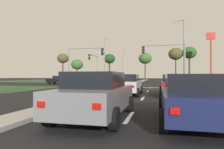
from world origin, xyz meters
TOP-DOWN VIEW (x-y plane):
  - ground_plane at (0.00, 30.00)m, footprint 200.00×200.00m
  - grass_verge_far_left at (-25.50, 54.50)m, footprint 35.00×35.00m
  - median_island_near at (0.00, 11.00)m, footprint 1.20×22.00m
  - median_island_far at (0.00, 55.00)m, footprint 1.20×36.00m
  - lane_dash_near at (3.50, 4.79)m, footprint 0.14×2.00m
  - lane_dash_second at (3.50, 10.79)m, footprint 0.14×2.00m
  - lane_dash_third at (3.50, 16.79)m, footprint 0.14×2.00m
  - lane_dash_fourth at (3.50, 22.79)m, footprint 0.14×2.00m
  - edge_line_right at (6.85, 12.00)m, footprint 0.14×24.00m
  - stop_bar_near at (3.80, 23.00)m, footprint 6.40×0.50m
  - crosswalk_bar_near at (-6.40, 24.80)m, footprint 0.70×2.80m
  - crosswalk_bar_second at (-5.25, 24.80)m, footprint 0.70×2.80m
  - crosswalk_bar_third at (-4.10, 24.80)m, footprint 0.70×2.80m
  - crosswalk_bar_fourth at (-2.95, 24.80)m, footprint 0.70×2.80m
  - crosswalk_bar_fifth at (-1.80, 24.80)m, footprint 0.70×2.80m
  - car_silver_near at (2.15, 12.97)m, footprint 2.09×4.38m
  - car_black_second at (-12.84, 30.33)m, footprint 4.22×1.98m
  - car_navy_third at (5.49, 4.43)m, footprint 1.98×4.56m
  - car_blue_fourth at (-2.23, 39.58)m, footprint 2.05×4.62m
  - car_grey_fifth at (2.44, 4.36)m, footprint 2.08×4.49m
  - car_red_seventh at (5.55, 12.75)m, footprint 1.96×4.49m
  - traffic_signal_near_left at (-5.71, 23.40)m, footprint 5.13×0.32m
  - traffic_signal_near_right at (5.64, 23.40)m, footprint 5.32×0.32m
  - traffic_signal_far_left at (-7.60, 34.65)m, footprint 0.32×5.35m
  - street_lamp_near at (-8.26, 11.80)m, footprint 2.28×1.26m
  - street_lamp_second at (8.33, 31.42)m, footprint 1.88×0.86m
  - street_lamp_third at (-8.37, 45.36)m, footprint 1.37×2.06m
  - street_lamp_fourth at (-8.36, 70.30)m, footprint 1.51×1.39m
  - pedestrian_at_median at (0.10, 38.61)m, footprint 0.34×0.34m
  - fastfood_pole_sign at (15.99, 46.57)m, footprint 1.80×0.40m
  - treeline_near at (-26.77, 59.02)m, footprint 3.80×3.80m
  - treeline_second at (-20.22, 55.70)m, footprint 3.70×3.70m
  - treeline_third at (-9.96, 56.17)m, footprint 3.40×3.40m
  - treeline_fourth at (0.69, 56.35)m, footprint 3.75×3.75m
  - treeline_fifth at (9.20, 56.53)m, footprint 4.02×4.02m
  - treeline_sixth at (12.78, 56.22)m, footprint 3.85×3.85m

SIDE VIEW (x-z plane):
  - ground_plane at x=0.00m, z-range 0.00..0.00m
  - grass_verge_far_left at x=-25.50m, z-range 0.00..0.01m
  - lane_dash_near at x=3.50m, z-range 0.00..0.01m
  - lane_dash_second at x=3.50m, z-range 0.00..0.01m
  - lane_dash_third at x=3.50m, z-range 0.00..0.01m
  - lane_dash_fourth at x=3.50m, z-range 0.00..0.01m
  - edge_line_right at x=6.85m, z-range 0.00..0.01m
  - stop_bar_near at x=3.80m, z-range 0.00..0.01m
  - crosswalk_bar_near at x=-6.40m, z-range 0.00..0.01m
  - crosswalk_bar_second at x=-5.25m, z-range 0.00..0.01m
  - crosswalk_bar_third at x=-4.10m, z-range 0.00..0.01m
  - crosswalk_bar_fourth at x=-2.95m, z-range 0.00..0.01m
  - crosswalk_bar_fifth at x=-1.80m, z-range 0.00..0.01m
  - median_island_near at x=0.00m, z-range 0.00..0.14m
  - median_island_far at x=0.00m, z-range 0.00..0.14m
  - car_black_second at x=-12.84m, z-range 0.02..1.51m
  - car_navy_third at x=5.49m, z-range 0.02..1.52m
  - car_blue_fourth at x=-2.23m, z-range 0.02..1.53m
  - car_red_seventh at x=5.55m, z-range 0.02..1.58m
  - car_silver_near at x=2.15m, z-range 0.02..1.59m
  - car_grey_fifth at x=2.44m, z-range 0.02..1.59m
  - pedestrian_at_median at x=0.10m, z-range 0.33..2.13m
  - traffic_signal_near_left at x=-5.71m, z-range 1.07..6.54m
  - traffic_signal_near_right at x=5.64m, z-range 1.09..6.64m
  - traffic_signal_far_left at x=-7.60m, z-range 1.10..6.74m
  - treeline_second at x=-20.22m, z-range 1.70..8.30m
  - street_lamp_near at x=-8.26m, z-range 0.56..9.59m
  - street_lamp_second at x=8.33m, z-range 0.52..11.01m
  - street_lamp_fourth at x=-8.36m, z-range 0.52..11.25m
  - street_lamp_third at x=-8.37m, z-range 0.56..11.43m
  - treeline_fourth at x=0.69m, z-range 2.44..10.61m
  - treeline_third at x=-9.96m, z-range 2.50..10.63m
  - treeline_near at x=-26.77m, z-range 2.80..11.79m
  - treeline_fifth at x=9.20m, z-range 2.94..12.34m
  - treeline_sixth at x=12.78m, z-range 3.01..12.54m
  - fastfood_pole_sign at x=15.99m, z-range 2.61..13.90m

